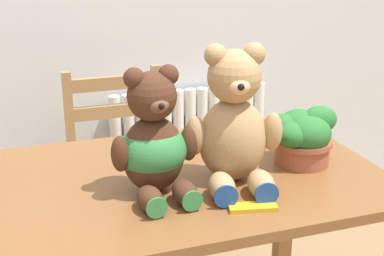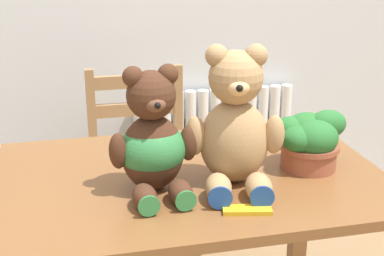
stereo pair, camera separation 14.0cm
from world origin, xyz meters
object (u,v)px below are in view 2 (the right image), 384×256
object	(u,v)px
wooden_chair_behind	(141,167)
potted_plant	(309,139)
teddy_bear_right	(235,126)
chocolate_bar	(247,210)
teddy_bear_left	(153,142)

from	to	relation	value
wooden_chair_behind	potted_plant	distance (m)	1.02
teddy_bear_right	chocolate_bar	bearing A→B (deg)	94.62
potted_plant	chocolate_bar	xyz separation A→B (m)	(-0.27, -0.24, -0.08)
wooden_chair_behind	potted_plant	bearing A→B (deg)	116.38
teddy_bear_left	potted_plant	size ratio (longest dim) A/B	1.59
potted_plant	chocolate_bar	bearing A→B (deg)	-139.26
potted_plant	chocolate_bar	size ratio (longest dim) A/B	1.76
teddy_bear_right	chocolate_bar	distance (m)	0.25
wooden_chair_behind	chocolate_bar	bearing A→B (deg)	97.47
wooden_chair_behind	chocolate_bar	distance (m)	1.13
teddy_bear_left	teddy_bear_right	size ratio (longest dim) A/B	0.89
teddy_bear_left	potted_plant	world-z (taller)	teddy_bear_left
wooden_chair_behind	teddy_bear_right	bearing A→B (deg)	100.18
teddy_bear_right	chocolate_bar	world-z (taller)	teddy_bear_right
chocolate_bar	potted_plant	bearing A→B (deg)	40.74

